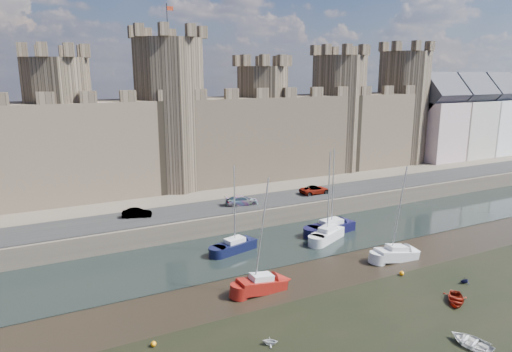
# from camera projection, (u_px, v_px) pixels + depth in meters

# --- Properties ---
(water_channel) EXTENTS (160.00, 12.00, 0.08)m
(water_channel) POSITION_uv_depth(u_px,v_px,m) (219.00, 255.00, 52.35)
(water_channel) COLOR black
(water_channel) RESTS_ON ground
(quay) EXTENTS (160.00, 60.00, 2.50)m
(quay) POSITION_uv_depth(u_px,v_px,m) (144.00, 180.00, 83.40)
(quay) COLOR #4C443A
(quay) RESTS_ON ground
(road) EXTENTS (160.00, 7.00, 0.10)m
(road) POSITION_uv_depth(u_px,v_px,m) (190.00, 211.00, 60.49)
(road) COLOR black
(road) RESTS_ON quay
(castle) EXTENTS (108.50, 11.00, 29.00)m
(castle) POSITION_uv_depth(u_px,v_px,m) (155.00, 131.00, 70.36)
(castle) COLOR #42382B
(castle) RESTS_ON quay
(townhouses) EXTENTS (35.50, 9.05, 18.13)m
(townhouses) POSITION_uv_depth(u_px,v_px,m) (481.00, 118.00, 100.57)
(townhouses) COLOR beige
(townhouses) RESTS_ON quay
(car_1) EXTENTS (3.87, 2.34, 1.21)m
(car_1) POSITION_uv_depth(u_px,v_px,m) (137.00, 213.00, 57.80)
(car_1) COLOR gray
(car_1) RESTS_ON quay
(car_2) EXTENTS (4.85, 2.61, 1.33)m
(car_2) POSITION_uv_depth(u_px,v_px,m) (242.00, 200.00, 63.24)
(car_2) COLOR gray
(car_2) RESTS_ON quay
(car_3) EXTENTS (4.71, 2.20, 1.31)m
(car_3) POSITION_uv_depth(u_px,v_px,m) (315.00, 190.00, 69.00)
(car_3) COLOR gray
(car_3) RESTS_ON quay
(sailboat_1) EXTENTS (5.45, 3.19, 10.25)m
(sailboat_1) POSITION_uv_depth(u_px,v_px,m) (235.00, 245.00, 53.27)
(sailboat_1) COLOR black
(sailboat_1) RESTS_ON ground
(sailboat_2) EXTENTS (5.54, 3.99, 11.16)m
(sailboat_2) POSITION_uv_depth(u_px,v_px,m) (327.00, 234.00, 56.80)
(sailboat_2) COLOR silver
(sailboat_2) RESTS_ON ground
(sailboat_3) EXTENTS (6.58, 3.20, 11.09)m
(sailboat_3) POSITION_uv_depth(u_px,v_px,m) (331.00, 227.00, 59.52)
(sailboat_3) COLOR black
(sailboat_3) RESTS_ON ground
(sailboat_4) EXTENTS (4.88, 2.08, 11.22)m
(sailboat_4) POSITION_uv_depth(u_px,v_px,m) (262.00, 284.00, 43.60)
(sailboat_4) COLOR maroon
(sailboat_4) RESTS_ON ground
(sailboat_5) EXTENTS (5.12, 2.38, 10.70)m
(sailboat_5) POSITION_uv_depth(u_px,v_px,m) (396.00, 253.00, 51.01)
(sailboat_5) COLOR silver
(sailboat_5) RESTS_ON ground
(dinghy_2) EXTENTS (2.95, 3.63, 0.66)m
(dinghy_2) POSITION_uv_depth(u_px,v_px,m) (472.00, 342.00, 34.99)
(dinghy_2) COLOR silver
(dinghy_2) RESTS_ON ground
(dinghy_3) EXTENTS (1.58, 1.51, 0.65)m
(dinghy_3) POSITION_uv_depth(u_px,v_px,m) (270.00, 341.00, 35.14)
(dinghy_3) COLOR beige
(dinghy_3) RESTS_ON ground
(dinghy_4) EXTENTS (3.60, 3.58, 0.61)m
(dinghy_4) POSITION_uv_depth(u_px,v_px,m) (456.00, 300.00, 41.54)
(dinghy_4) COLOR maroon
(dinghy_4) RESTS_ON ground
(dinghy_7) EXTENTS (1.14, 1.00, 0.58)m
(dinghy_7) POSITION_uv_depth(u_px,v_px,m) (465.00, 281.00, 45.40)
(dinghy_7) COLOR black
(dinghy_7) RESTS_ON ground
(buoy_1) EXTENTS (0.44, 0.44, 0.44)m
(buoy_1) POSITION_uv_depth(u_px,v_px,m) (153.00, 344.00, 34.94)
(buoy_1) COLOR orange
(buoy_1) RESTS_ON ground
(buoy_3) EXTENTS (0.50, 0.50, 0.50)m
(buoy_3) POSITION_uv_depth(u_px,v_px,m) (402.00, 273.00, 47.14)
(buoy_3) COLOR orange
(buoy_3) RESTS_ON ground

